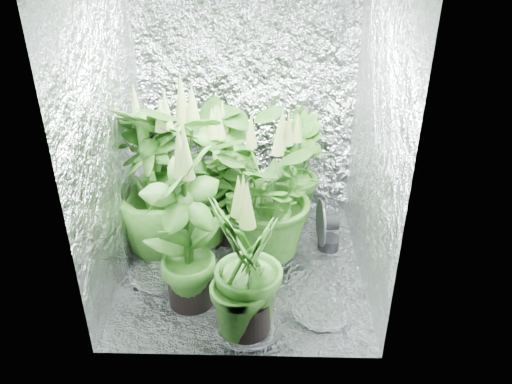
{
  "coord_description": "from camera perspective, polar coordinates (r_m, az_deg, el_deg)",
  "views": [
    {
      "loc": [
        0.16,
        -2.78,
        2.13
      ],
      "look_at": [
        0.09,
        0.0,
        0.6
      ],
      "focal_mm": 35.0,
      "sensor_mm": 36.0,
      "label": 1
    }
  ],
  "objects": [
    {
      "name": "plant_c",
      "position": [
        3.82,
        4.26,
        2.37
      ],
      "size": [
        0.53,
        0.53,
        0.94
      ],
      "rotation": [
        0.0,
        0.0,
        1.71
      ],
      "color": "black",
      "rests_on": "ground"
    },
    {
      "name": "plant_f",
      "position": [
        2.93,
        -7.97,
        -4.17
      ],
      "size": [
        0.7,
        0.7,
        1.17
      ],
      "rotation": [
        0.0,
        0.0,
        4.43
      ],
      "color": "black",
      "rests_on": "ground"
    },
    {
      "name": "ground",
      "position": [
        3.5,
        -1.44,
        -8.55
      ],
      "size": [
        1.6,
        1.6,
        0.0
      ],
      "primitive_type": "plane",
      "color": "silver",
      "rests_on": "ground"
    },
    {
      "name": "plant_b",
      "position": [
        3.56,
        -3.14,
        1.37
      ],
      "size": [
        0.71,
        0.71,
        1.06
      ],
      "rotation": [
        0.0,
        0.0,
        0.66
      ],
      "color": "black",
      "rests_on": "ground"
    },
    {
      "name": "plant_a",
      "position": [
        3.53,
        -7.49,
        2.57
      ],
      "size": [
        1.31,
        1.31,
        1.22
      ],
      "rotation": [
        0.0,
        0.0,
        5.9
      ],
      "color": "black",
      "rests_on": "ground"
    },
    {
      "name": "plant_e",
      "position": [
        3.34,
        0.67,
        -0.15
      ],
      "size": [
        1.02,
        1.02,
        1.06
      ],
      "rotation": [
        0.0,
        0.0,
        2.96
      ],
      "color": "black",
      "rests_on": "ground"
    },
    {
      "name": "walls",
      "position": [
        3.0,
        -1.67,
        6.8
      ],
      "size": [
        1.62,
        1.62,
        2.0
      ],
      "color": "silver",
      "rests_on": "ground"
    },
    {
      "name": "plant_label",
      "position": [
        2.8,
        0.06,
        -11.79
      ],
      "size": [
        0.06,
        0.03,
        0.09
      ],
      "primitive_type": "cube",
      "rotation": [
        -0.21,
        0.0,
        -0.02
      ],
      "color": "white",
      "rests_on": "plant_g"
    },
    {
      "name": "plant_d",
      "position": [
        3.44,
        -11.33,
        1.11
      ],
      "size": [
        0.76,
        0.76,
        1.19
      ],
      "rotation": [
        0.0,
        0.0,
        2.86
      ],
      "color": "black",
      "rests_on": "ground"
    },
    {
      "name": "circulation_fan",
      "position": [
        3.62,
        7.9,
        -4.2
      ],
      "size": [
        0.17,
        0.35,
        0.4
      ],
      "rotation": [
        0.0,
        0.0,
        0.08
      ],
      "color": "black",
      "rests_on": "ground"
    },
    {
      "name": "plant_g",
      "position": [
        2.74,
        -1.19,
        -9.07
      ],
      "size": [
        0.58,
        0.58,
        0.98
      ],
      "rotation": [
        0.0,
        0.0,
        4.5
      ],
      "color": "black",
      "rests_on": "ground"
    }
  ]
}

